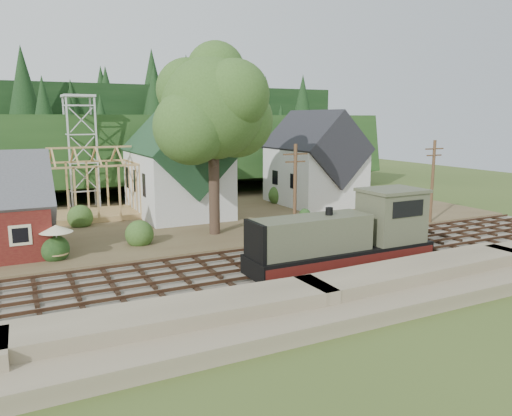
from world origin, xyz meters
name	(u,v)px	position (x,y,z in m)	size (l,w,h in m)	color
ground	(244,272)	(0.00, 0.00, 0.00)	(140.00, 140.00, 0.00)	#384C1E
embankment	(316,317)	(0.00, -8.50, 0.00)	(64.00, 5.00, 1.60)	#7F7259
railroad_bed	(244,271)	(0.00, 0.00, 0.08)	(64.00, 11.00, 0.16)	#726B5B
village_flat	(165,220)	(0.00, 18.00, 0.15)	(64.00, 26.00, 0.30)	brown
hillside	(115,190)	(0.00, 42.00, 0.00)	(70.00, 28.00, 8.00)	#1E3F19
ridge	(95,178)	(0.00, 58.00, 0.00)	(80.00, 20.00, 12.00)	black
church	(178,167)	(2.00, 19.68, 5.18)	(8.40, 15.17, 13.00)	silver
farmhouse	(315,164)	(18.00, 19.00, 4.87)	(8.40, 10.80, 10.60)	silver
timber_frame	(92,188)	(-6.00, 22.00, 3.27)	(8.20, 6.20, 6.99)	tan
lattice_tower	(79,118)	(-6.00, 28.00, 10.03)	(3.20, 3.20, 12.12)	silver
big_tree	(215,115)	(2.17, 10.08, 10.22)	(10.90, 8.40, 14.70)	#38281E
telegraph_pole_near	(295,191)	(7.00, 5.20, 4.25)	(2.20, 0.28, 8.00)	#4C331E
telegraph_pole_far	(432,181)	(22.00, 5.20, 4.25)	(2.20, 0.28, 8.00)	#4C331E
locomotive	(348,238)	(6.11, -3.00, 2.25)	(12.91, 3.23, 5.14)	black
car_blue	(18,240)	(-13.09, 12.48, 0.85)	(1.31, 3.25, 1.11)	#518AAE
car_red	(324,201)	(18.21, 17.29, 0.85)	(1.84, 3.98, 1.11)	#AE0D1A
patio_set	(56,230)	(-10.76, 7.49, 2.41)	(2.23, 2.23, 2.48)	silver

